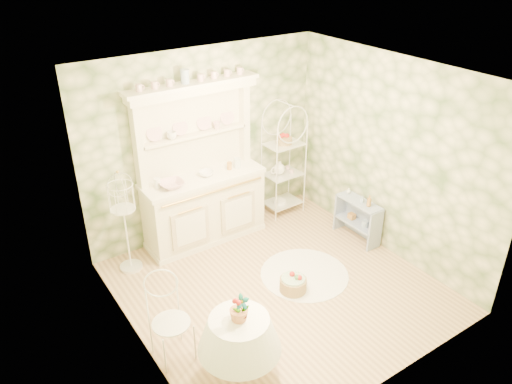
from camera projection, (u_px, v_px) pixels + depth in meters
floor at (278, 287)px, 6.34m from camera, size 3.60×3.60×0.00m
ceiling at (283, 77)px, 5.07m from camera, size 3.60×3.60×0.00m
wall_left at (131, 243)px, 4.82m from camera, size 3.60×3.60×0.00m
wall_right at (390, 158)px, 6.59m from camera, size 3.60×3.60×0.00m
wall_back at (204, 144)px, 7.02m from camera, size 3.60×3.60×0.00m
wall_front at (402, 273)px, 4.39m from camera, size 3.60×3.60×0.00m
kitchen_dresser at (202, 167)px, 6.81m from camera, size 1.87×0.61×2.29m
bakers_rack at (284, 156)px, 7.61m from camera, size 0.61×0.45×1.92m
side_shelf at (357, 221)px, 7.22m from camera, size 0.30×0.67×0.56m
round_table at (240, 349)px, 4.97m from camera, size 0.77×0.77×0.66m
cafe_chair at (171, 322)px, 5.12m from camera, size 0.55×0.55×0.92m
birdcage_stand at (125, 225)px, 6.38m from camera, size 0.35×0.35×1.36m
floor_basket at (293, 283)px, 6.22m from camera, size 0.48×0.48×0.24m
lace_rug at (304, 274)px, 6.57m from camera, size 1.53×1.53×0.01m
bowl_floral at (172, 187)px, 6.58m from camera, size 0.34×0.34×0.08m
bowl_white at (206, 175)px, 6.89m from camera, size 0.23×0.23×0.07m
cup_left at (172, 137)px, 6.55m from camera, size 0.14×0.14×0.10m
cup_right at (217, 127)px, 6.88m from camera, size 0.14×0.14×0.10m
potted_geranium at (242, 310)px, 4.70m from camera, size 0.18×0.15×0.30m
bottle_amber at (369, 202)px, 6.90m from camera, size 0.07×0.07×0.17m
bottle_blue at (362, 200)px, 7.01m from camera, size 0.06×0.06×0.10m
bottle_glass at (349, 191)px, 7.25m from camera, size 0.08×0.08×0.09m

